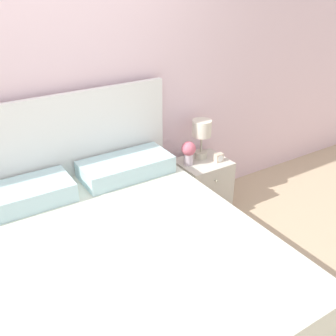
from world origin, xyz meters
TOP-DOWN VIEW (x-y plane):
  - ground_plane at (0.00, 0.00)m, footprint 12.00×12.00m
  - wall_back at (0.00, 0.07)m, footprint 8.00×0.06m
  - bed at (0.00, -0.97)m, footprint 1.77×2.08m
  - nightstand at (1.23, -0.22)m, footprint 0.46×0.41m
  - table_lamp at (1.25, -0.14)m, footprint 0.18×0.18m
  - flower_vase at (1.08, -0.19)m, footprint 0.13×0.13m
  - alarm_clock at (1.35, -0.29)m, footprint 0.08×0.06m

SIDE VIEW (x-z plane):
  - ground_plane at x=0.00m, z-range 0.00..0.00m
  - nightstand at x=1.23m, z-range 0.00..0.51m
  - bed at x=0.00m, z-range -0.31..0.98m
  - alarm_clock at x=1.35m, z-range 0.51..0.58m
  - flower_vase at x=1.08m, z-range 0.53..0.75m
  - table_lamp at x=1.25m, z-range 0.58..0.95m
  - wall_back at x=0.00m, z-range 0.00..2.60m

